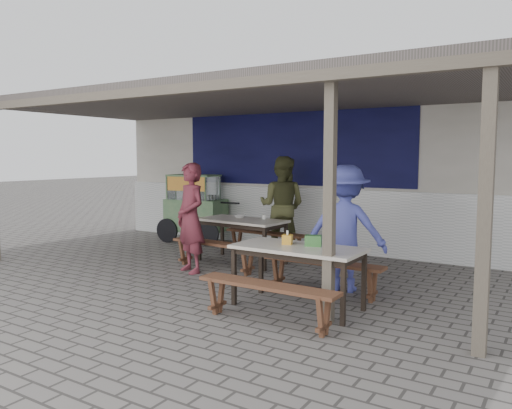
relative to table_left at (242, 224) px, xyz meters
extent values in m
plane|color=#615C57|center=(0.19, -1.20, -0.67)|extent=(60.00, 60.00, 0.00)
cube|color=beige|center=(0.19, 2.40, 1.08)|extent=(9.00, 1.20, 3.50)
cube|color=silver|center=(0.19, 1.77, -0.07)|extent=(9.00, 0.10, 1.20)
cube|color=#0E0E44|center=(-0.01, 1.79, 1.38)|extent=(5.00, 0.03, 1.60)
cube|color=#584E4B|center=(0.19, -0.20, 2.08)|extent=(9.00, 4.20, 0.12)
cube|color=#655B4C|center=(0.19, -2.25, 1.98)|extent=(9.00, 0.12, 0.12)
cube|color=#655B4C|center=(4.09, -2.20, 0.68)|extent=(0.12, 0.12, 2.70)
cube|color=#655B4C|center=(2.54, -2.10, 0.68)|extent=(0.11, 0.11, 2.70)
cube|color=beige|center=(0.00, 0.00, 0.06)|extent=(1.58, 0.85, 0.04)
cube|color=black|center=(0.00, 0.00, 0.00)|extent=(1.47, 0.75, 0.06)
cube|color=black|center=(-0.72, -0.26, -0.32)|extent=(0.05, 0.05, 0.71)
cube|color=black|center=(0.68, -0.36, -0.32)|extent=(0.05, 0.05, 0.71)
cube|color=black|center=(-0.68, 0.36, -0.32)|extent=(0.05, 0.05, 0.71)
cube|color=black|center=(0.72, 0.26, -0.32)|extent=(0.05, 0.05, 0.71)
cube|color=brown|center=(-0.05, -0.70, -0.24)|extent=(1.64, 0.40, 0.04)
cube|color=brown|center=(-0.71, -0.65, -0.47)|extent=(0.07, 0.28, 0.41)
cube|color=brown|center=(0.61, -0.75, -0.47)|extent=(0.07, 0.28, 0.41)
cube|color=brown|center=(0.05, 0.70, -0.24)|extent=(1.64, 0.40, 0.04)
cube|color=brown|center=(-0.61, 0.75, -0.47)|extent=(0.07, 0.28, 0.41)
cube|color=brown|center=(0.71, 0.65, -0.47)|extent=(0.07, 0.28, 0.41)
cube|color=beige|center=(2.01, -1.80, 0.06)|extent=(1.56, 0.76, 0.04)
cube|color=black|center=(2.01, -1.80, 0.00)|extent=(1.46, 0.66, 0.06)
cube|color=black|center=(1.29, -2.10, -0.32)|extent=(0.05, 0.05, 0.71)
cube|color=black|center=(2.72, -2.12, -0.32)|extent=(0.05, 0.05, 0.71)
cube|color=black|center=(1.30, -1.48, -0.32)|extent=(0.05, 0.05, 0.71)
cube|color=black|center=(2.73, -1.49, -0.32)|extent=(0.05, 0.05, 0.71)
cube|color=brown|center=(2.00, -2.50, -0.24)|extent=(1.66, 0.30, 0.04)
cube|color=brown|center=(1.33, -2.50, -0.47)|extent=(0.05, 0.28, 0.41)
cube|color=brown|center=(2.68, -2.51, -0.47)|extent=(0.05, 0.28, 0.41)
cube|color=brown|center=(2.02, -1.09, -0.24)|extent=(1.66, 0.30, 0.04)
cube|color=brown|center=(1.34, -1.08, -0.47)|extent=(0.05, 0.28, 0.41)
cube|color=brown|center=(2.69, -1.10, -0.47)|extent=(0.05, 0.28, 0.41)
cube|color=#6E8C5D|center=(-1.98, 1.20, -0.08)|extent=(1.29, 0.76, 0.64)
cube|color=#6E8C5D|center=(-1.98, 1.20, -0.42)|extent=(1.24, 0.72, 0.05)
cylinder|color=black|center=(-2.44, 0.81, -0.42)|extent=(0.51, 0.10, 0.51)
cylinder|color=black|center=(-1.44, 0.91, -0.42)|extent=(0.51, 0.10, 0.51)
cube|color=silver|center=(-2.02, 1.20, 0.49)|extent=(1.06, 0.65, 0.50)
cube|color=#6E8C5D|center=(-2.02, 1.20, 0.74)|extent=(1.10, 0.69, 0.04)
cube|color=#EA5B37|center=(-1.99, 0.91, 0.58)|extent=(0.91, 0.11, 0.29)
cylinder|color=black|center=(-1.25, 1.28, 0.19)|extent=(0.64, 0.10, 0.04)
imported|color=maroon|center=(-0.28, -1.03, 0.19)|extent=(0.74, 0.62, 1.72)
imported|color=#4F512C|center=(0.25, 0.98, 0.24)|extent=(1.00, 0.85, 1.82)
imported|color=#454BA7|center=(2.19, -0.76, 0.18)|extent=(1.21, 0.85, 1.71)
cube|color=orange|center=(1.83, -1.73, 0.13)|extent=(0.15, 0.15, 0.12)
cube|color=#377233|center=(2.15, -1.68, 0.14)|extent=(0.23, 0.19, 0.13)
cylinder|color=silver|center=(0.32, 0.22, 0.12)|extent=(0.07, 0.07, 0.08)
imported|color=silver|center=(-0.14, 0.16, 0.10)|extent=(0.25, 0.25, 0.05)
camera|label=1|loc=(4.71, -7.04, 1.15)|focal=35.00mm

